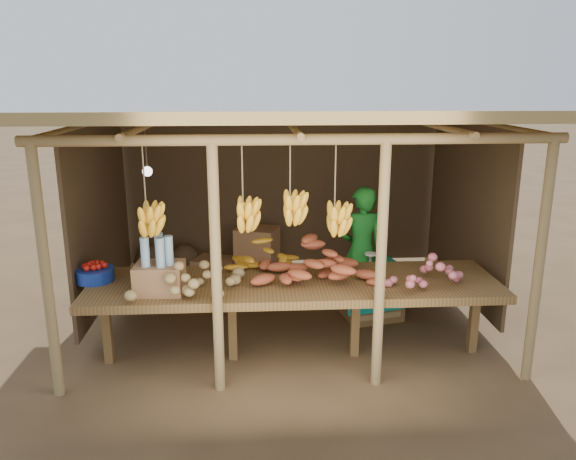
{
  "coord_description": "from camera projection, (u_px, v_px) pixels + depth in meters",
  "views": [
    {
      "loc": [
        -0.38,
        -5.99,
        2.66
      ],
      "look_at": [
        0.0,
        0.0,
        1.05
      ],
      "focal_mm": 35.0,
      "sensor_mm": 36.0,
      "label": 1
    }
  ],
  "objects": [
    {
      "name": "ground",
      "position": [
        288.0,
        318.0,
        6.49
      ],
      "size": [
        60.0,
        60.0,
        0.0
      ],
      "primitive_type": "plane",
      "color": "brown",
      "rests_on": "ground"
    },
    {
      "name": "stall_structure",
      "position": [
        282.0,
        153.0,
        5.96
      ],
      "size": [
        4.7,
        3.5,
        2.43
      ],
      "color": "#92784B",
      "rests_on": "ground"
    },
    {
      "name": "counter",
      "position": [
        294.0,
        287.0,
        5.38
      ],
      "size": [
        3.9,
        1.05,
        0.8
      ],
      "color": "brown",
      "rests_on": "ground"
    },
    {
      "name": "potato_heap",
      "position": [
        185.0,
        272.0,
        5.06
      ],
      "size": [
        1.08,
        0.72,
        0.37
      ],
      "primitive_type": null,
      "rotation": [
        0.0,
        0.0,
        -0.11
      ],
      "color": "olive",
      "rests_on": "counter"
    },
    {
      "name": "sweet_potato_heap",
      "position": [
        316.0,
        261.0,
        5.36
      ],
      "size": [
        1.18,
        0.8,
        0.36
      ],
      "primitive_type": null,
      "rotation": [
        0.0,
        0.0,
        0.13
      ],
      "color": "#A4492A",
      "rests_on": "counter"
    },
    {
      "name": "onion_heap",
      "position": [
        430.0,
        269.0,
        5.17
      ],
      "size": [
        0.81,
        0.5,
        0.36
      ],
      "primitive_type": null,
      "rotation": [
        0.0,
        0.0,
        0.03
      ],
      "color": "#C25E69",
      "rests_on": "counter"
    },
    {
      "name": "banana_pile",
      "position": [
        261.0,
        250.0,
        5.73
      ],
      "size": [
        0.65,
        0.41,
        0.35
      ],
      "primitive_type": null,
      "rotation": [
        0.0,
        0.0,
        0.05
      ],
      "color": "gold",
      "rests_on": "counter"
    },
    {
      "name": "tomato_basin",
      "position": [
        95.0,
        273.0,
        5.35
      ],
      "size": [
        0.36,
        0.36,
        0.19
      ],
      "rotation": [
        0.0,
        0.0,
        0.06
      ],
      "color": "navy",
      "rests_on": "counter"
    },
    {
      "name": "bottle_box",
      "position": [
        159.0,
        271.0,
        5.03
      ],
      "size": [
        0.44,
        0.36,
        0.54
      ],
      "color": "#946742",
      "rests_on": "counter"
    },
    {
      "name": "vendor",
      "position": [
        361.0,
        251.0,
        6.46
      ],
      "size": [
        0.61,
        0.47,
        1.51
      ],
      "primitive_type": "imported",
      "rotation": [
        0.0,
        0.0,
        3.35
      ],
      "color": "#197423",
      "rests_on": "ground"
    },
    {
      "name": "tarp_crate",
      "position": [
        371.0,
        290.0,
        6.44
      ],
      "size": [
        0.79,
        0.72,
        0.81
      ],
      "color": "brown",
      "rests_on": "ground"
    },
    {
      "name": "carton_stack",
      "position": [
        243.0,
        263.0,
        7.29
      ],
      "size": [
        1.17,
        0.55,
        0.81
      ],
      "color": "#946742",
      "rests_on": "ground"
    },
    {
      "name": "burlap_sacks",
      "position": [
        168.0,
        264.0,
        7.48
      ],
      "size": [
        0.92,
        0.48,
        0.65
      ],
      "color": "#4C3923",
      "rests_on": "ground"
    }
  ]
}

